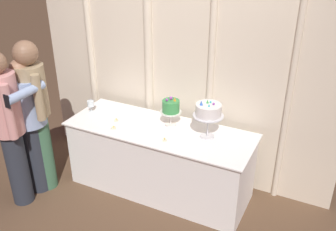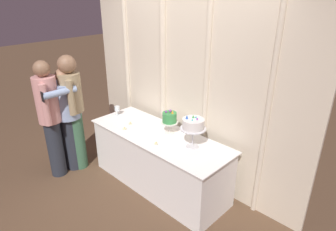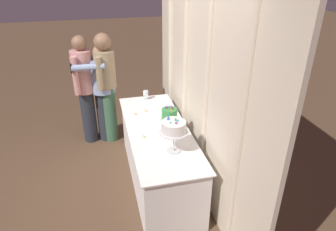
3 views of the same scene
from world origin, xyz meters
The scene contains 12 objects.
ground_plane centered at (0.00, 0.00, 0.00)m, with size 24.00×24.00×0.00m, color brown.
draped_curtain centered at (-0.03, 0.57, 1.54)m, with size 3.45×0.20×2.87m.
cake_table centered at (0.00, 0.10, 0.38)m, with size 1.96×0.71×0.75m.
cake_display_nearleft centered at (0.07, 0.23, 0.96)m, with size 0.22×0.22×0.32m.
cake_display_nearright centered at (0.49, 0.17, 1.03)m, with size 0.30×0.30×0.40m.
wine_glass centered at (-0.86, 0.11, 0.85)m, with size 0.07×0.07×0.13m.
tealight_far_left centered at (-0.49, 0.04, 0.76)m, with size 0.05×0.05×0.04m.
tealight_near_left centered at (-0.42, -0.11, 0.76)m, with size 0.05×0.05×0.03m.
tealight_near_right centered at (0.16, -0.09, 0.76)m, with size 0.04×0.04×0.03m.
guest_girl_blue_dress centered at (-1.21, -0.47, 0.80)m, with size 0.53×0.62×1.49m.
guest_man_dark_suit centered at (-1.15, -0.41, 0.94)m, with size 0.42×0.40×1.66m.
guest_man_pink_jacket centered at (-1.20, -0.72, 0.91)m, with size 0.41×0.40×1.63m.
Camera 1 is at (1.59, -2.91, 2.64)m, focal length 40.60 mm.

